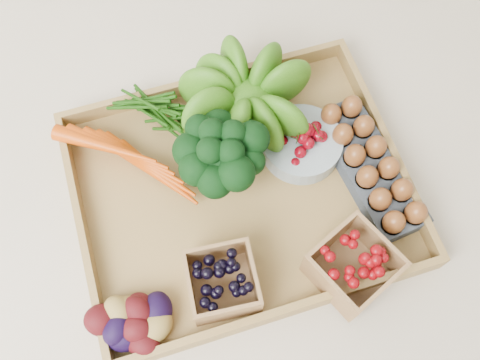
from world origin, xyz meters
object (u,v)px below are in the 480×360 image
object	(u,v)px
egg_carton	(368,168)
broccoli	(223,164)
tray	(240,192)
cherry_bowl	(301,144)

from	to	relation	value
egg_carton	broccoli	bearing A→B (deg)	159.38
tray	egg_carton	size ratio (longest dim) A/B	2.12
tray	egg_carton	bearing A→B (deg)	-8.33
tray	cherry_bowl	xyz separation A→B (m)	(0.13, 0.04, 0.03)
tray	cherry_bowl	distance (m)	0.14
cherry_bowl	egg_carton	xyz separation A→B (m)	(0.10, -0.08, -0.00)
broccoli	tray	bearing A→B (deg)	-56.17
broccoli	cherry_bowl	size ratio (longest dim) A/B	1.04
cherry_bowl	egg_carton	world-z (taller)	cherry_bowl
tray	broccoli	distance (m)	0.07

